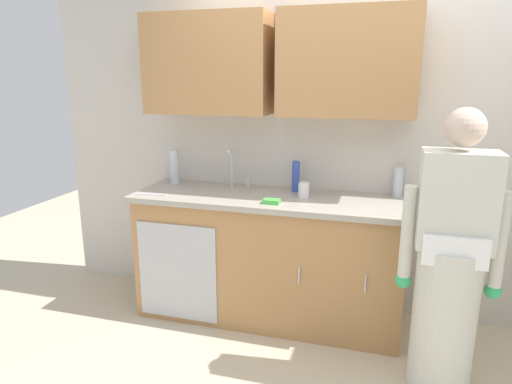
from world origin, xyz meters
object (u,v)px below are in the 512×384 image
object	(u,v)px
cup_by_sink	(304,190)
knife_on_counter	(151,194)
sink	(231,194)
bottle_soap	(398,182)
bottle_water_tall	(296,176)
person_at_sink	(448,280)
sponge	(272,201)
bottle_water_short	(174,167)

from	to	relation	value
cup_by_sink	knife_on_counter	bearing A→B (deg)	-167.67
cup_by_sink	sink	bearing A→B (deg)	-178.66
sink	cup_by_sink	distance (m)	0.55
bottle_soap	bottle_water_tall	bearing A→B (deg)	-174.62
person_at_sink	sink	bearing A→B (deg)	158.69
bottle_soap	sponge	bearing A→B (deg)	-151.64
person_at_sink	bottle_water_short	bearing A→B (deg)	160.09
bottle_water_tall	knife_on_counter	bearing A→B (deg)	-158.50
sink	person_at_sink	bearing A→B (deg)	-21.31
sponge	bottle_water_tall	bearing A→B (deg)	76.61
knife_on_counter	sponge	world-z (taller)	sponge
bottle_water_tall	cup_by_sink	xyz separation A→B (m)	(0.09, -0.15, -0.06)
bottle_soap	bottle_water_short	bearing A→B (deg)	-177.08
person_at_sink	cup_by_sink	xyz separation A→B (m)	(-0.91, 0.58, 0.30)
knife_on_counter	bottle_water_tall	bearing A→B (deg)	16.14
bottle_water_short	person_at_sink	bearing A→B (deg)	-19.91
cup_by_sink	knife_on_counter	world-z (taller)	cup_by_sink
sink	bottle_water_short	bearing A→B (deg)	164.18
bottle_soap	bottle_water_tall	xyz separation A→B (m)	(-0.72, -0.07, 0.01)
bottle_water_short	knife_on_counter	xyz separation A→B (m)	(-0.01, -0.37, -0.13)
sink	knife_on_counter	distance (m)	0.57
bottle_soap	sponge	size ratio (longest dim) A/B	1.94
cup_by_sink	bottle_soap	bearing A→B (deg)	19.16
cup_by_sink	knife_on_counter	xyz separation A→B (m)	(-1.07, -0.23, -0.05)
person_at_sink	sponge	xyz separation A→B (m)	(-1.09, 0.36, 0.26)
bottle_water_tall	person_at_sink	bearing A→B (deg)	-36.19
person_at_sink	bottle_water_tall	world-z (taller)	person_at_sink
person_at_sink	bottle_water_short	distance (m)	2.13
bottle_soap	sink	bearing A→B (deg)	-168.79
person_at_sink	bottle_soap	xyz separation A→B (m)	(-0.28, 0.80, 0.35)
bottle_water_tall	bottle_water_short	world-z (taller)	bottle_water_short
person_at_sink	bottle_soap	size ratio (longest dim) A/B	7.61
bottle_soap	knife_on_counter	xyz separation A→B (m)	(-1.70, -0.45, -0.10)
bottle_water_tall	bottle_water_short	size ratio (longest dim) A/B	0.84
bottle_water_tall	cup_by_sink	bearing A→B (deg)	-59.56
cup_by_sink	sponge	xyz separation A→B (m)	(-0.18, -0.22, -0.04)
bottle_water_tall	cup_by_sink	world-z (taller)	bottle_water_tall
sink	bottle_water_short	world-z (taller)	sink
bottle_water_short	sponge	distance (m)	0.96
bottle_soap	bottle_water_tall	distance (m)	0.73
bottle_soap	sponge	xyz separation A→B (m)	(-0.81, -0.44, -0.09)
bottle_soap	person_at_sink	bearing A→B (deg)	-70.94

